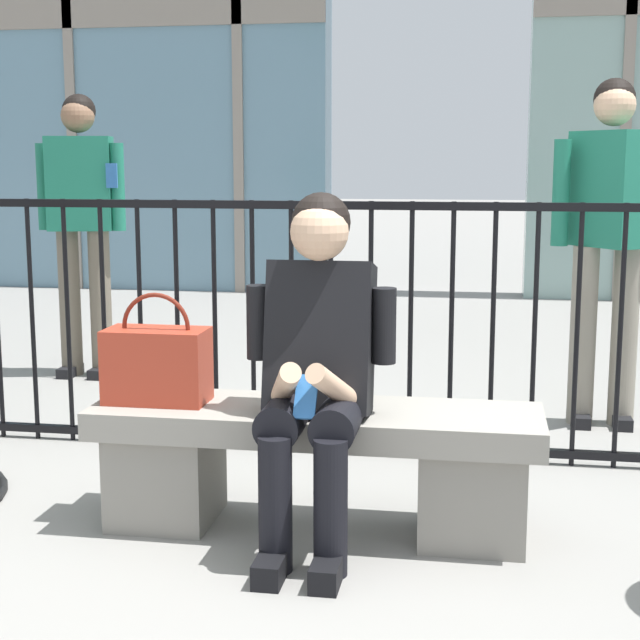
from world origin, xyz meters
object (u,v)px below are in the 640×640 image
at_px(bystander_at_railing, 609,226).
at_px(stone_bench, 315,456).
at_px(handbag_on_bench, 157,364).
at_px(bystander_further_back, 82,213).
at_px(seated_person_with_phone, 316,360).

bearing_deg(bystander_at_railing, stone_bench, -125.91).
relative_size(handbag_on_bench, bystander_further_back, 0.23).
bearing_deg(bystander_further_back, seated_person_with_phone, -52.05).
xyz_separation_m(bystander_at_railing, bystander_further_back, (-3.01, 0.62, 0.00)).
height_order(stone_bench, handbag_on_bench, handbag_on_bench).
height_order(stone_bench, seated_person_with_phone, seated_person_with_phone).
bearing_deg(stone_bench, bystander_further_back, 129.11).
xyz_separation_m(stone_bench, handbag_on_bench, (-0.58, -0.01, 0.32)).
bearing_deg(seated_person_with_phone, stone_bench, 101.30).
relative_size(stone_bench, bystander_at_railing, 0.94).
bearing_deg(bystander_at_railing, bystander_further_back, 168.30).
height_order(seated_person_with_phone, bystander_further_back, bystander_further_back).
distance_m(seated_person_with_phone, handbag_on_bench, 0.62).
bearing_deg(bystander_further_back, handbag_on_bench, -61.06).
distance_m(stone_bench, handbag_on_bench, 0.66).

